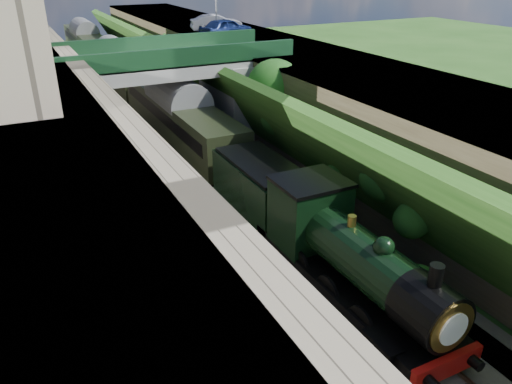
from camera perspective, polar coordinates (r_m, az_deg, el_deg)
ground at (r=17.41m, az=15.31°, el=-20.30°), size 160.00×160.00×0.00m
trackbed at (r=32.25m, az=-8.33°, el=2.96°), size 10.00×90.00×0.20m
retaining_wall at (r=30.00m, az=-18.78°, el=7.07°), size 1.00×90.00×7.00m
street_plateau_left at (r=29.78m, az=-25.40°, el=5.82°), size 6.00×90.00×7.00m
street_plateau_right at (r=35.20m, az=6.33°, el=10.18°), size 8.00×90.00×6.25m
embankment_slope at (r=32.34m, az=0.37°, el=8.27°), size 4.68×90.00×6.37m
track_left at (r=31.69m, az=-11.76°, el=2.56°), size 2.50×90.00×0.20m
track_right at (r=32.56m, az=-6.35°, el=3.57°), size 2.50×90.00×0.20m
road_bridge at (r=34.96m, az=-9.44°, el=11.50°), size 16.00×6.40×7.25m
tree at (r=31.98m, az=2.18°, el=11.59°), size 3.60×3.80×6.60m
car_blue at (r=42.03m, az=-3.43°, el=18.17°), size 5.00×3.28×1.58m
car_silver at (r=46.09m, az=-4.56°, el=18.69°), size 4.68×2.50×1.47m
locomotive at (r=19.21m, az=10.80°, el=-7.65°), size 3.10×10.22×3.83m
tender at (r=24.77m, az=0.60°, el=-0.00°), size 2.70×6.00×3.05m
coach_front at (r=35.56m, az=-8.82°, el=8.39°), size 2.90×18.00×3.70m
coach_middle at (r=53.29m, az=-15.48°, el=13.40°), size 2.90×18.00×3.70m
coach_rear at (r=71.57m, az=-18.87°, el=15.82°), size 2.90×18.00×3.70m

